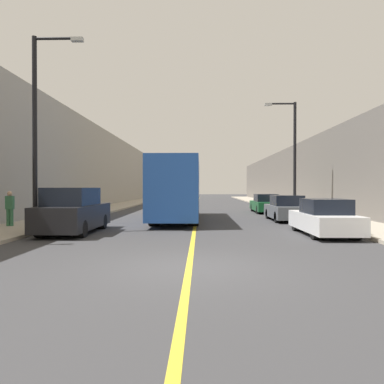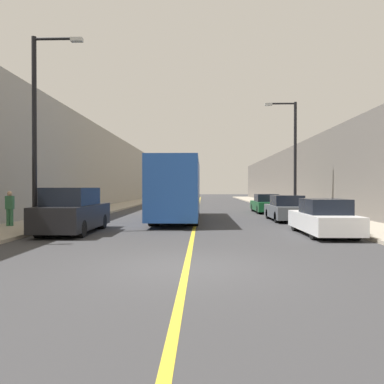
{
  "view_description": "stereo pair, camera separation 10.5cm",
  "coord_description": "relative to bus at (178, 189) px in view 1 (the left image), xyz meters",
  "views": [
    {
      "loc": [
        0.28,
        -8.99,
        1.93
      ],
      "look_at": [
        -0.23,
        13.31,
        1.67
      ],
      "focal_mm": 35.0,
      "sensor_mm": 36.0,
      "label": 1
    },
    {
      "loc": [
        0.38,
        -8.98,
        1.93
      ],
      "look_at": [
        -0.23,
        13.31,
        1.67
      ],
      "focal_mm": 35.0,
      "sensor_mm": 36.0,
      "label": 2
    }
  ],
  "objects": [
    {
      "name": "car_right_near",
      "position": [
        6.36,
        -6.86,
        -1.2
      ],
      "size": [
        1.76,
        4.56,
        1.48
      ],
      "color": "silver",
      "rests_on": "ground"
    },
    {
      "name": "sidewalk_left",
      "position": [
        -6.93,
        16.85,
        -1.8
      ],
      "size": [
        3.07,
        72.0,
        0.13
      ],
      "primitive_type": "cube",
      "color": "#A89E8C",
      "rests_on": "ground"
    },
    {
      "name": "car_right_far",
      "position": [
        6.34,
        6.79,
        -1.21
      ],
      "size": [
        1.76,
        4.78,
        1.44
      ],
      "color": "#145128",
      "rests_on": "ground"
    },
    {
      "name": "building_row_left",
      "position": [
        -10.47,
        16.85,
        2.09
      ],
      "size": [
        4.0,
        72.0,
        7.91
      ],
      "primitive_type": "cube",
      "color": "gray",
      "rests_on": "ground"
    },
    {
      "name": "parked_suv_left",
      "position": [
        -4.07,
        -6.35,
        -0.97
      ],
      "size": [
        1.93,
        4.94,
        1.93
      ],
      "color": "black",
      "rests_on": "ground"
    },
    {
      "name": "street_lamp_right",
      "position": [
        7.66,
        3.71,
        2.58
      ],
      "size": [
        2.18,
        0.24,
        7.66
      ],
      "color": "black",
      "rests_on": "sidewalk_right"
    },
    {
      "name": "street_lamp_left",
      "position": [
        -5.54,
        -6.39,
        2.86
      ],
      "size": [
        2.18,
        0.24,
        8.2
      ],
      "color": "black",
      "rests_on": "sidewalk_left"
    },
    {
      "name": "car_right_mid",
      "position": [
        6.33,
        -0.28,
        -1.19
      ],
      "size": [
        1.8,
        4.39,
        1.49
      ],
      "color": "#51565B",
      "rests_on": "ground"
    },
    {
      "name": "bus",
      "position": [
        0.0,
        0.0,
        0.0
      ],
      "size": [
        2.5,
        10.81,
        3.49
      ],
      "color": "#1E4793",
      "rests_on": "ground"
    },
    {
      "name": "pedestrian",
      "position": [
        -7.6,
        -4.82,
        -0.88
      ],
      "size": [
        0.36,
        0.23,
        1.64
      ],
      "color": "#336B47",
      "rests_on": "sidewalk_left"
    },
    {
      "name": "building_row_right",
      "position": [
        12.6,
        16.85,
        1.22
      ],
      "size": [
        4.0,
        72.0,
        6.17
      ],
      "primitive_type": "cube",
      "color": "#66605B",
      "rests_on": "ground"
    },
    {
      "name": "road_center_line",
      "position": [
        1.07,
        16.85,
        -1.86
      ],
      "size": [
        0.16,
        72.0,
        0.01
      ],
      "primitive_type": "cube",
      "color": "gold",
      "rests_on": "ground"
    },
    {
      "name": "sidewalk_right",
      "position": [
        9.06,
        16.85,
        -1.8
      ],
      "size": [
        3.07,
        72.0,
        0.13
      ],
      "primitive_type": "cube",
      "color": "#A89E8C",
      "rests_on": "ground"
    },
    {
      "name": "ground_plane",
      "position": [
        1.07,
        -13.15,
        -1.87
      ],
      "size": [
        200.0,
        200.0,
        0.0
      ],
      "primitive_type": "plane",
      "color": "#38383A"
    }
  ]
}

